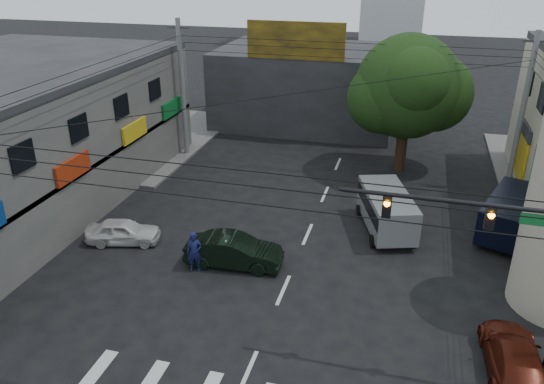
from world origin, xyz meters
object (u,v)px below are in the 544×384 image
at_px(street_tree, 408,87).
at_px(navy_van, 509,216).
at_px(maroon_sedan, 514,358).
at_px(traffic_gantry, 513,253).
at_px(utility_pole_far_right, 522,113).
at_px(utility_pole_far_left, 183,90).
at_px(white_compact, 123,231).
at_px(silver_minivan, 386,212).
at_px(traffic_officer, 195,252).
at_px(dark_sedan, 234,251).

bearing_deg(street_tree, navy_van, -52.43).
height_order(maroon_sedan, navy_van, navy_van).
bearing_deg(traffic_gantry, utility_pole_far_right, 81.06).
bearing_deg(maroon_sedan, utility_pole_far_left, -43.99).
xyz_separation_m(white_compact, silver_minivan, (12.27, 4.62, 0.43)).
bearing_deg(traffic_officer, dark_sedan, 12.35).
distance_m(utility_pole_far_left, dark_sedan, 15.40).
height_order(dark_sedan, white_compact, dark_sedan).
relative_size(traffic_gantry, navy_van, 1.30).
distance_m(dark_sedan, navy_van, 13.83).
xyz_separation_m(street_tree, navy_van, (5.67, -7.37, -4.44)).
relative_size(utility_pole_far_right, traffic_officer, 4.82).
relative_size(utility_pole_far_left, maroon_sedan, 2.02).
height_order(utility_pole_far_left, maroon_sedan, utility_pole_far_left).
bearing_deg(white_compact, utility_pole_far_right, -72.31).
relative_size(street_tree, maroon_sedan, 1.91).
xyz_separation_m(traffic_gantry, navy_van, (1.84, 10.64, -3.80)).
height_order(traffic_gantry, silver_minivan, traffic_gantry).
height_order(street_tree, white_compact, street_tree).
bearing_deg(utility_pole_far_left, traffic_gantry, -42.86).
distance_m(street_tree, utility_pole_far_right, 6.63).
distance_m(white_compact, navy_van, 19.10).
relative_size(utility_pole_far_right, navy_van, 1.67).
xyz_separation_m(street_tree, traffic_officer, (-8.16, -14.58, -4.52)).
height_order(street_tree, traffic_gantry, street_tree).
height_order(utility_pole_far_right, traffic_officer, utility_pole_far_right).
height_order(maroon_sedan, silver_minivan, silver_minivan).
distance_m(traffic_gantry, traffic_officer, 13.06).
bearing_deg(white_compact, utility_pole_far_left, -5.66).
bearing_deg(white_compact, silver_minivan, -84.21).
distance_m(traffic_gantry, utility_pole_far_right, 17.21).
height_order(dark_sedan, silver_minivan, silver_minivan).
height_order(traffic_gantry, maroon_sedan, traffic_gantry).
height_order(utility_pole_far_left, utility_pole_far_right, same).
xyz_separation_m(utility_pole_far_left, utility_pole_far_right, (21.00, 0.00, 0.00)).
bearing_deg(utility_pole_far_right, traffic_officer, -137.20).
height_order(silver_minivan, traffic_officer, silver_minivan).
xyz_separation_m(street_tree, utility_pole_far_right, (6.50, -1.00, -0.87)).
xyz_separation_m(traffic_gantry, utility_pole_far_right, (2.68, 17.00, -0.23)).
xyz_separation_m(maroon_sedan, traffic_officer, (-12.80, 3.07, 0.30)).
height_order(street_tree, traffic_officer, street_tree).
bearing_deg(dark_sedan, silver_minivan, -55.48).
relative_size(utility_pole_far_right, maroon_sedan, 2.02).
bearing_deg(white_compact, traffic_officer, -122.94).
relative_size(traffic_gantry, traffic_officer, 3.77).
relative_size(utility_pole_far_left, dark_sedan, 2.05).
bearing_deg(navy_van, utility_pole_far_left, 91.73).
bearing_deg(navy_van, traffic_gantry, -170.58).
bearing_deg(street_tree, utility_pole_far_right, -8.75).
bearing_deg(silver_minivan, maroon_sedan, -169.80).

